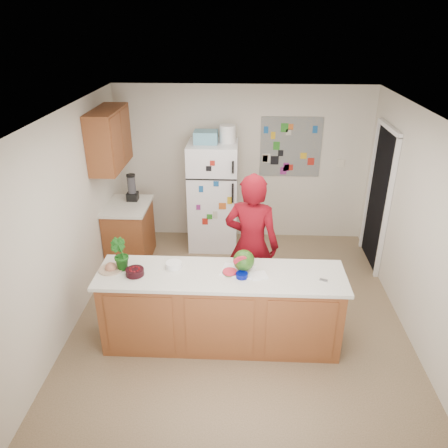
{
  "coord_description": "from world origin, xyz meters",
  "views": [
    {
      "loc": [
        0.02,
        -4.48,
        3.44
      ],
      "look_at": [
        -0.2,
        0.2,
        1.18
      ],
      "focal_mm": 35.0,
      "sensor_mm": 36.0,
      "label": 1
    }
  ],
  "objects_px": {
    "cherry_bowl": "(135,272)",
    "person": "(252,245)",
    "watermelon": "(244,260)",
    "refrigerator": "(213,196)"
  },
  "relations": [
    {
      "from": "person",
      "to": "cherry_bowl",
      "type": "bearing_deg",
      "value": 43.74
    },
    {
      "from": "person",
      "to": "cherry_bowl",
      "type": "distance_m",
      "value": 1.44
    },
    {
      "from": "refrigerator",
      "to": "watermelon",
      "type": "relative_size",
      "value": 7.38
    },
    {
      "from": "watermelon",
      "to": "cherry_bowl",
      "type": "xyz_separation_m",
      "value": [
        -1.16,
        -0.14,
        -0.09
      ]
    },
    {
      "from": "watermelon",
      "to": "person",
      "type": "bearing_deg",
      "value": 81.02
    },
    {
      "from": "cherry_bowl",
      "to": "person",
      "type": "bearing_deg",
      "value": 30.1
    },
    {
      "from": "person",
      "to": "watermelon",
      "type": "distance_m",
      "value": 0.6
    },
    {
      "from": "refrigerator",
      "to": "cherry_bowl",
      "type": "bearing_deg",
      "value": -105.22
    },
    {
      "from": "person",
      "to": "refrigerator",
      "type": "bearing_deg",
      "value": -57.62
    },
    {
      "from": "refrigerator",
      "to": "person",
      "type": "relative_size",
      "value": 0.93
    }
  ]
}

